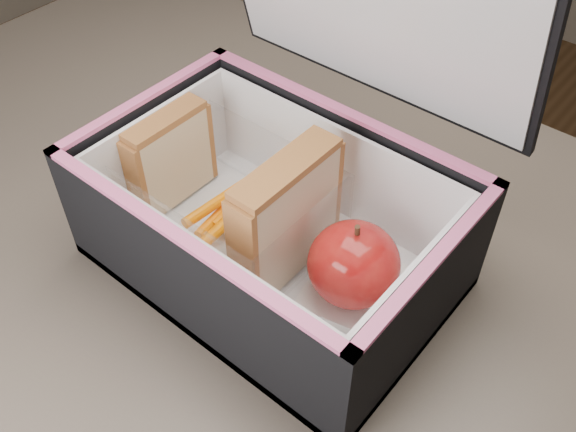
{
  "coord_description": "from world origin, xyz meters",
  "views": [
    {
      "loc": [
        0.24,
        -0.25,
        1.2
      ],
      "look_at": [
        -0.0,
        0.05,
        0.81
      ],
      "focal_mm": 40.0,
      "sensor_mm": 36.0,
      "label": 1
    }
  ],
  "objects": [
    {
      "name": "lunch_bag",
      "position": [
        -0.01,
        0.04,
        0.82
      ],
      "size": [
        0.31,
        0.26,
        0.31
      ],
      "color": "black",
      "rests_on": "kitchen_table"
    },
    {
      "name": "plastic_tub",
      "position": [
        -0.06,
        0.03,
        0.8
      ],
      "size": [
        0.18,
        0.13,
        0.08
      ],
      "primitive_type": null,
      "color": "white",
      "rests_on": "lunch_bag"
    },
    {
      "name": "carrot_sticks",
      "position": [
        -0.06,
        0.04,
        0.79
      ],
      "size": [
        0.04,
        0.13,
        0.03
      ],
      "color": "orange",
      "rests_on": "plastic_tub"
    },
    {
      "name": "sandwich_right",
      "position": [
        0.01,
        0.03,
        0.83
      ],
      "size": [
        0.03,
        0.11,
        0.12
      ],
      "color": "#D6B788",
      "rests_on": "plastic_tub"
    },
    {
      "name": "paper_napkin",
      "position": [
        0.07,
        0.05,
        0.77
      ],
      "size": [
        0.1,
        0.1,
        0.01
      ],
      "primitive_type": "cube",
      "rotation": [
        0.0,
        0.0,
        0.22
      ],
      "color": "white",
      "rests_on": "lunch_bag"
    },
    {
      "name": "red_apple",
      "position": [
        0.07,
        0.04,
        0.81
      ],
      "size": [
        0.1,
        0.1,
        0.08
      ],
      "rotation": [
        0.0,
        0.0,
        0.34
      ],
      "color": "maroon",
      "rests_on": "paper_napkin"
    },
    {
      "name": "kitchen_table",
      "position": [
        0.0,
        0.0,
        0.66
      ],
      "size": [
        1.2,
        0.8,
        0.75
      ],
      "color": "brown",
      "rests_on": "ground"
    },
    {
      "name": "sandwich_left",
      "position": [
        -0.14,
        0.03,
        0.81
      ],
      "size": [
        0.02,
        0.08,
        0.09
      ],
      "color": "#D6B788",
      "rests_on": "plastic_tub"
    }
  ]
}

